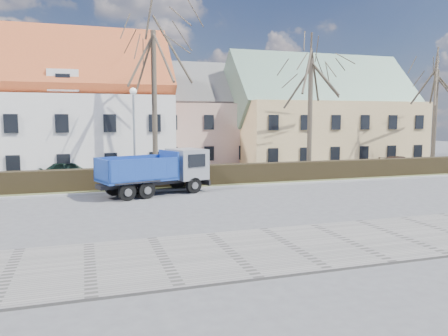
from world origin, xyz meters
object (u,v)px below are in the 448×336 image
object	(u,v)px
parked_car_b	(398,163)
cart_frame	(132,190)
parked_car_a	(69,170)
dump_truck	(151,172)
streetlight	(134,137)

from	to	relation	value
parked_car_b	cart_frame	bearing A→B (deg)	81.38
parked_car_a	cart_frame	bearing A→B (deg)	-161.62
dump_truck	parked_car_b	size ratio (longest dim) A/B	1.62
dump_truck	streetlight	xyz separation A→B (m)	(-0.53, 3.41, 1.90)
streetlight	parked_car_a	bearing A→B (deg)	133.50
parked_car_a	parked_car_b	bearing A→B (deg)	-101.39
streetlight	cart_frame	xyz separation A→B (m)	(-0.56, -3.04, -2.95)
cart_frame	parked_car_b	bearing A→B (deg)	13.57
dump_truck	streetlight	size ratio (longest dim) A/B	1.03
cart_frame	parked_car_a	world-z (taller)	parked_car_a
streetlight	cart_frame	bearing A→B (deg)	-100.38
dump_truck	cart_frame	bearing A→B (deg)	143.84
parked_car_a	parked_car_b	distance (m)	27.22
streetlight	cart_frame	distance (m)	4.27
streetlight	parked_car_a	distance (m)	6.60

